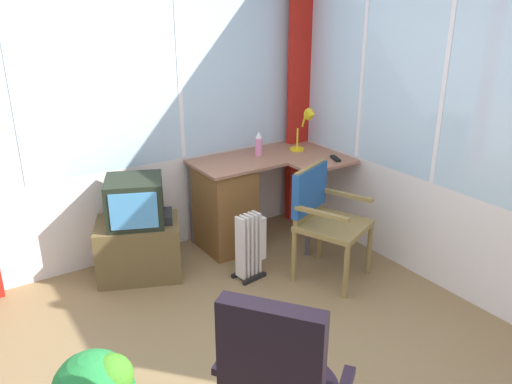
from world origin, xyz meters
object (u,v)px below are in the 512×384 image
desk_lamp (308,122)px  spray_bottle (259,144)px  tv_remote (335,158)px  tv_on_stand (138,233)px  space_heater (251,245)px  desk (230,202)px  wooden_armchair (320,208)px

desk_lamp → spray_bottle: 0.50m
tv_remote → spray_bottle: bearing=156.0°
tv_remote → tv_on_stand: tv_on_stand is taller
desk_lamp → space_heater: desk_lamp is taller
tv_on_stand → tv_remote: bearing=-13.0°
desk_lamp → tv_on_stand: size_ratio=0.48×
tv_on_stand → space_heater: (0.72, -0.51, -0.09)m
desk → desk_lamp: (0.79, -0.06, 0.62)m
space_heater → desk: bearing=75.9°
desk → desk_lamp: size_ratio=3.21×
space_heater → tv_remote: bearing=7.5°
spray_bottle → desk_lamp: bearing=-12.7°
desk → tv_remote: size_ratio=8.43×
tv_remote → wooden_armchair: 0.64m
wooden_armchair → tv_on_stand: (-1.20, 0.76, -0.21)m
desk → wooden_armchair: bearing=-66.8°
tv_remote → space_heater: tv_remote is taller
spray_bottle → space_heater: (-0.47, -0.59, -0.61)m
desk → space_heater: size_ratio=2.34×
tv_remote → wooden_armchair: bearing=-121.8°
desk → tv_on_stand: bearing=-177.6°
desk_lamp → tv_remote: bearing=-86.5°
tv_remote → tv_on_stand: bearing=-173.1°
desk_lamp → tv_on_stand: (-1.65, 0.02, -0.67)m
desk → space_heater: (-0.14, -0.55, -0.14)m
desk_lamp → wooden_armchair: desk_lamp is taller
spray_bottle → wooden_armchair: (0.01, -0.84, -0.31)m
tv_remote → wooden_armchair: size_ratio=0.17×
wooden_armchair → tv_on_stand: wooden_armchair is taller
spray_bottle → tv_on_stand: bearing=-176.2°
desk → desk_lamp: bearing=-4.3°
desk_lamp → wooden_armchair: size_ratio=0.44×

